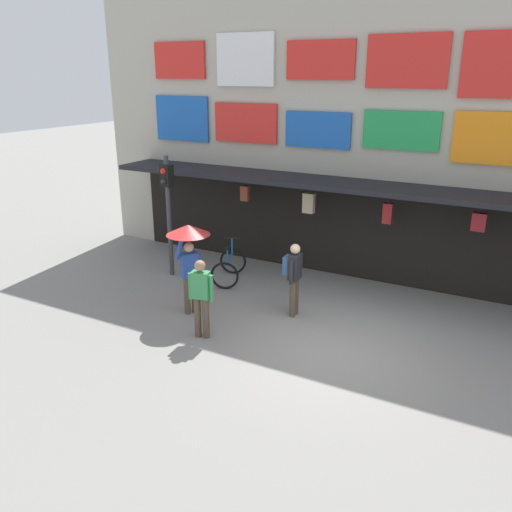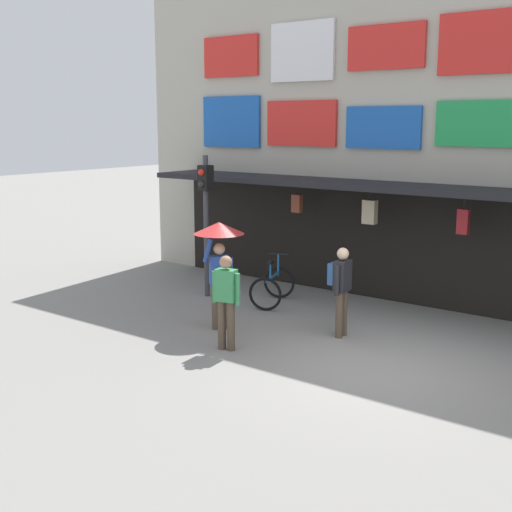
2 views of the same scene
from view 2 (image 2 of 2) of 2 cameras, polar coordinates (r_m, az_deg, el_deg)
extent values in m
plane|color=gray|center=(11.36, 10.40, -9.24)|extent=(80.00, 80.00, 0.00)
cube|color=#B2AD9E|center=(14.91, 19.16, 10.89)|extent=(18.00, 1.20, 8.00)
cube|color=black|center=(13.75, 17.07, 5.18)|extent=(15.30, 1.40, 0.12)
cube|color=red|center=(17.51, -2.13, 16.38)|extent=(1.68, 0.08, 0.98)
cube|color=white|center=(16.26, 3.88, 16.74)|extent=(1.70, 0.08, 1.33)
cube|color=red|center=(15.20, 10.83, 16.86)|extent=(1.78, 0.08, 0.93)
cube|color=red|center=(14.37, 18.69, 16.63)|extent=(1.86, 0.08, 1.18)
cube|color=blue|center=(17.44, -2.09, 11.18)|extent=(1.79, 0.08, 1.26)
cube|color=red|center=(16.18, 3.81, 11.04)|extent=(1.90, 0.08, 1.04)
cube|color=blue|center=(15.12, 10.59, 10.54)|extent=(1.77, 0.08, 0.90)
cube|color=green|center=(14.30, 18.29, 10.50)|extent=(1.81, 0.08, 0.90)
cylinder|color=black|center=(15.60, 3.47, 5.63)|extent=(0.02, 0.02, 0.25)
cube|color=brown|center=(15.64, 3.45, 4.42)|extent=(0.23, 0.14, 0.41)
cylinder|color=black|center=(14.54, 9.57, 5.12)|extent=(0.02, 0.02, 0.24)
cube|color=tan|center=(14.59, 9.52, 3.66)|extent=(0.29, 0.17, 0.51)
cylinder|color=black|center=(13.77, 17.08, 4.35)|extent=(0.02, 0.02, 0.28)
cube|color=maroon|center=(13.82, 16.98, 2.77)|extent=(0.22, 0.13, 0.49)
cube|color=black|center=(14.58, 17.70, 0.09)|extent=(15.30, 0.04, 2.50)
cylinder|color=#38383D|center=(15.32, -4.19, 2.45)|extent=(0.12, 0.12, 3.20)
cube|color=black|center=(15.19, -4.25, 6.55)|extent=(0.29, 0.25, 0.56)
sphere|color=red|center=(15.09, -4.60, 7.01)|extent=(0.15, 0.15, 0.15)
sphere|color=black|center=(15.11, -4.58, 6.03)|extent=(0.15, 0.15, 0.15)
torus|color=black|center=(15.34, 1.95, -2.23)|extent=(0.70, 0.30, 0.72)
torus|color=black|center=(14.32, 0.77, -3.22)|extent=(0.70, 0.30, 0.72)
cylinder|color=#1E66A8|center=(14.77, 1.39, -1.77)|extent=(0.38, 0.95, 0.05)
cylinder|color=#1E66A8|center=(14.58, 1.21, -1.25)|extent=(0.04, 0.04, 0.35)
cube|color=black|center=(14.54, 1.21, -0.52)|extent=(0.16, 0.22, 0.06)
cylinder|color=#1E66A8|center=(15.17, 1.88, -0.76)|extent=(0.04, 0.04, 0.50)
cylinder|color=black|center=(15.12, 1.88, 0.17)|extent=(0.43, 0.18, 0.04)
cylinder|color=brown|center=(12.79, 7.36, -4.71)|extent=(0.14, 0.14, 0.88)
cylinder|color=brown|center=(12.64, 7.00, -4.91)|extent=(0.14, 0.14, 0.88)
cube|color=#232328|center=(12.54, 7.26, -1.64)|extent=(0.24, 0.37, 0.56)
sphere|color=beige|center=(12.45, 7.31, 0.19)|extent=(0.22, 0.22, 0.22)
cylinder|color=#232328|center=(12.74, 7.69, -1.68)|extent=(0.09, 0.09, 0.56)
cylinder|color=#232328|center=(12.36, 6.80, -2.06)|extent=(0.09, 0.09, 0.56)
cube|color=#2D5693|center=(12.60, 6.61, -1.47)|extent=(0.18, 0.29, 0.40)
cylinder|color=brown|center=(13.10, -2.67, -4.24)|extent=(0.14, 0.14, 0.88)
cylinder|color=brown|center=(13.06, -3.43, -4.31)|extent=(0.14, 0.14, 0.88)
cube|color=#28479E|center=(12.91, -3.08, -1.20)|extent=(0.39, 0.42, 0.56)
sphere|color=tan|center=(12.82, -3.10, 0.59)|extent=(0.22, 0.22, 0.22)
cylinder|color=#28479E|center=(12.97, -2.14, -1.35)|extent=(0.09, 0.09, 0.56)
cylinder|color=#28479E|center=(12.77, -4.06, 0.49)|extent=(0.23, 0.09, 0.48)
cylinder|color=#4C3823|center=(12.75, -4.06, 0.96)|extent=(0.02, 0.02, 0.55)
cone|color=red|center=(12.76, -3.12, 2.36)|extent=(0.96, 0.96, 0.22)
cylinder|color=brown|center=(11.88, -2.11, -5.89)|extent=(0.14, 0.14, 0.88)
cylinder|color=brown|center=(11.96, -2.89, -5.78)|extent=(0.14, 0.14, 0.88)
cube|color=#388E51|center=(11.72, -2.53, -2.47)|extent=(0.40, 0.29, 0.56)
sphere|color=#A87A5B|center=(11.63, -2.55, -0.51)|extent=(0.22, 0.22, 0.22)
cylinder|color=#388E51|center=(11.64, -1.56, -2.82)|extent=(0.09, 0.09, 0.56)
cylinder|color=#388E51|center=(11.84, -3.48, -2.60)|extent=(0.09, 0.09, 0.56)
camera|label=1|loc=(2.13, -37.77, 44.98)|focal=37.29mm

